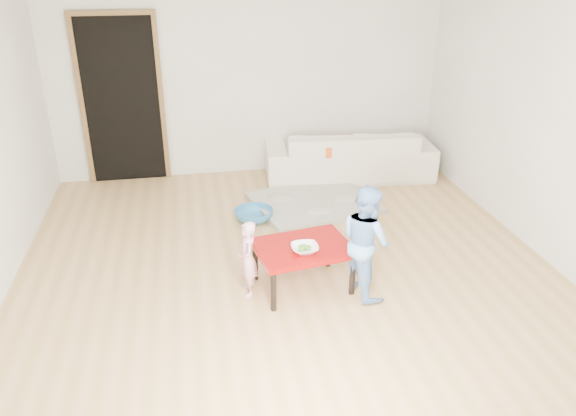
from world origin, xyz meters
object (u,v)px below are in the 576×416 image
object	(u,v)px
bowl	(305,249)
child_pink	(248,259)
red_table	(303,266)
basin	(254,215)
child_blue	(366,241)
sofa	(349,153)

from	to	relation	value
bowl	child_pink	distance (m)	0.50
red_table	bowl	distance (m)	0.25
red_table	basin	distance (m)	1.44
bowl	child_blue	world-z (taller)	child_blue
sofa	child_pink	world-z (taller)	child_pink
child_pink	child_blue	bearing A→B (deg)	79.23
basin	bowl	bearing A→B (deg)	-80.56
red_table	child_pink	xyz separation A→B (m)	(-0.49, -0.02, 0.14)
red_table	sofa	bearing A→B (deg)	65.63
bowl	basin	xyz separation A→B (m)	(-0.25, 1.51, -0.37)
basin	child_pink	bearing A→B (deg)	-99.13
bowl	child_pink	xyz separation A→B (m)	(-0.48, 0.08, -0.10)
sofa	basin	xyz separation A→B (m)	(-1.41, -1.13, -0.25)
child_pink	basin	distance (m)	1.47
sofa	child_pink	size ratio (longest dim) A/B	3.16
child_pink	basin	size ratio (longest dim) A/B	1.60
bowl	child_pink	world-z (taller)	child_pink
basin	child_blue	bearing A→B (deg)	-64.47
red_table	bowl	size ratio (longest dim) A/B	3.53
child_blue	basin	size ratio (longest dim) A/B	2.36
red_table	basin	xyz separation A→B (m)	(-0.26, 1.41, -0.14)
sofa	bowl	size ratio (longest dim) A/B	9.34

